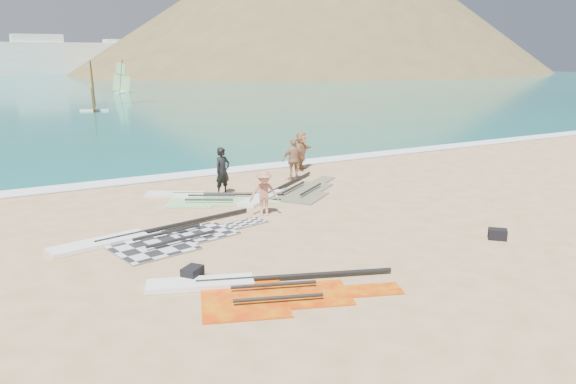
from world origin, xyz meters
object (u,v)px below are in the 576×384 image
beachgoer_back (294,160)px  rig_red (253,289)px  rig_green (200,198)px  person_wetsuit (223,171)px  rig_grey (150,239)px  beachgoer_mid (264,193)px  gear_bag_near (192,273)px  rig_orange (287,193)px  beachgoer_right (301,151)px  gear_bag_far (497,234)px

beachgoer_back → rig_red: bearing=60.6°
rig_green → person_wetsuit: 1.30m
person_wetsuit → rig_grey: bearing=-153.3°
rig_green → beachgoer_mid: size_ratio=3.04×
gear_bag_near → rig_red: bearing=-54.2°
rig_orange → beachgoer_right: (2.79, 3.61, 0.82)m
gear_bag_far → beachgoer_mid: bearing=130.6°
rig_grey → person_wetsuit: (3.87, 3.86, 0.85)m
rig_grey → beachgoer_mid: size_ratio=4.30×
gear_bag_near → beachgoer_back: beachgoer_back is taller
gear_bag_far → rig_green: bearing=124.1°
rig_green → beachgoer_right: (5.91, 2.75, 0.83)m
rig_green → rig_orange: 3.23m
rig_grey → beachgoer_mid: (3.97, 0.67, 0.70)m
rig_red → beachgoer_right: bearing=74.4°
gear_bag_far → beachgoer_mid: beachgoer_mid is taller
gear_bag_near → gear_bag_far: 8.69m
person_wetsuit → beachgoer_back: size_ratio=1.02×
rig_grey → rig_red: bearing=-89.0°
gear_bag_near → beachgoer_back: bearing=47.5°
rig_green → rig_red: (-1.92, -8.28, 0.00)m
rig_grey → person_wetsuit: person_wetsuit is taller
gear_bag_far → beachgoer_back: beachgoer_back is taller
beachgoer_mid → beachgoer_back: 5.33m
rig_green → beachgoer_right: 6.57m
beachgoer_back → beachgoer_mid: bearing=54.9°
rig_green → gear_bag_near: (-2.85, -7.00, 0.11)m
rig_red → beachgoer_right: 13.56m
rig_grey → rig_green: bearing=40.8°
person_wetsuit → beachgoer_back: person_wetsuit is taller
rig_grey → beachgoer_back: 8.84m
rig_green → person_wetsuit: (0.97, 0.17, 0.85)m
beachgoer_mid → beachgoer_right: bearing=69.7°
gear_bag_near → rig_grey: bearing=90.9°
person_wetsuit → beachgoer_back: (3.55, 0.87, -0.02)m
rig_red → rig_green: bearing=96.7°
person_wetsuit → beachgoer_mid: bearing=-106.4°
rig_red → beachgoer_back: beachgoer_back is taller
gear_bag_far → beachgoer_mid: 7.18m
gear_bag_far → beachgoer_back: 9.60m
rig_green → beachgoer_mid: beachgoer_mid is taller
rig_green → beachgoer_back: size_ratio=2.60×
rig_grey → rig_orange: 6.65m
beachgoer_back → gear_bag_far: bearing=102.5°
gear_bag_near → gear_bag_far: bearing=-9.7°
rig_orange → beachgoer_mid: size_ratio=3.69×
gear_bag_near → beachgoer_right: size_ratio=0.28×
rig_grey → rig_red: 4.69m
beachgoer_mid → gear_bag_near: bearing=-115.0°
rig_orange → rig_red: same height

